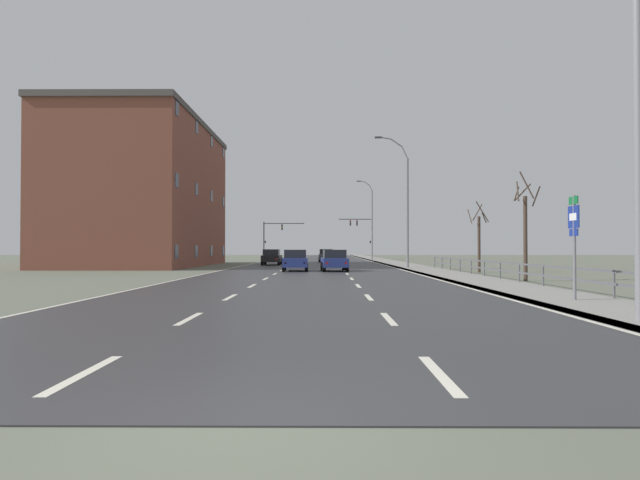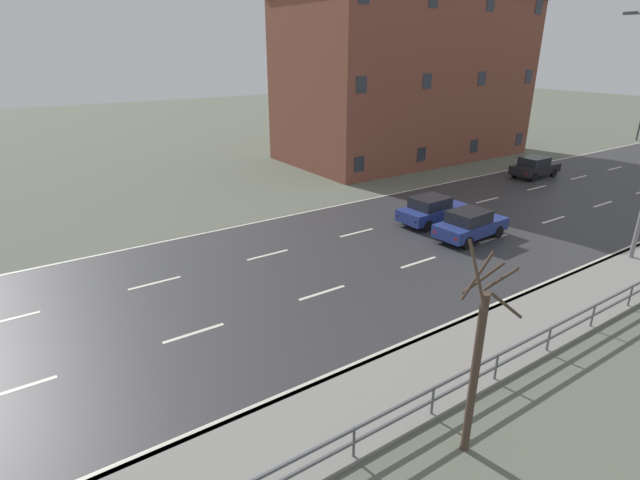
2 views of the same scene
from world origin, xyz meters
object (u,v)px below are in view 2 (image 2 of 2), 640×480
at_px(car_mid_centre, 432,210).
at_px(brick_building, 405,78).
at_px(car_distant, 470,224).
at_px(car_near_right, 535,167).

height_order(car_mid_centre, brick_building, brick_building).
height_order(car_distant, brick_building, brick_building).
bearing_deg(car_distant, brick_building, 143.62).
xyz_separation_m(car_mid_centre, brick_building, (-15.00, 11.51, 6.01)).
bearing_deg(car_distant, car_near_right, 109.18).
height_order(car_distant, car_near_right, same).
xyz_separation_m(car_mid_centre, car_distant, (2.85, -0.14, 0.00)).
xyz_separation_m(car_distant, car_near_right, (-5.98, 14.50, 0.00)).
bearing_deg(brick_building, car_mid_centre, -37.51).
height_order(car_near_right, brick_building, brick_building).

